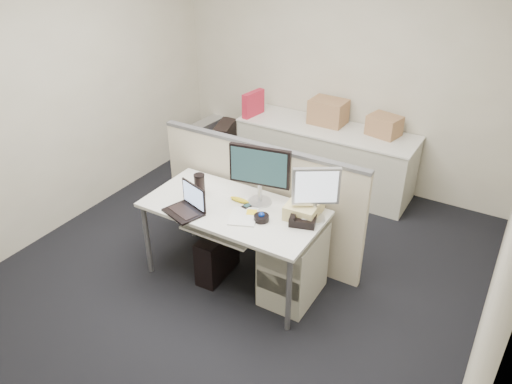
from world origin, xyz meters
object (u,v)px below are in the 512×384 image
Objects in this scene: monitor_main at (260,176)px; desk_phone at (303,220)px; desk at (233,214)px; laptop at (182,201)px.

desk_phone is (0.45, -0.10, -0.23)m from monitor_main.
monitor_main is (0.15, 0.18, 0.32)m from desk.
laptop is 1.50× the size of desk_phone.
desk is 0.61m from desk_phone.
laptop is (-0.45, -0.46, -0.14)m from monitor_main.
laptop is (-0.30, -0.28, 0.18)m from desk.
laptop reaches higher than desk_phone.
monitor_main is at bearing 50.19° from desk.
monitor_main is 0.51m from desk_phone.
desk_phone is at bearing 7.59° from desk.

